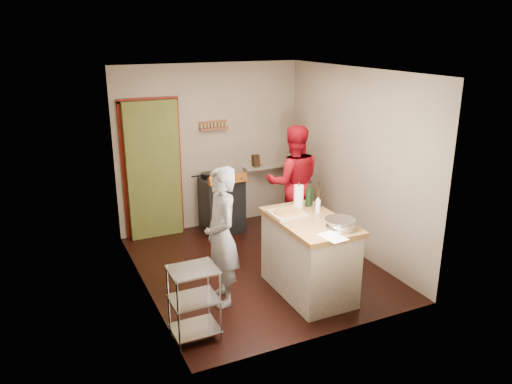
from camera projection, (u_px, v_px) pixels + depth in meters
floor at (257, 267)px, 6.78m from camera, size 3.50×3.50×0.00m
back_wall at (171, 161)px, 7.70m from camera, size 3.00×0.44×2.60m
left_wall at (140, 190)px, 5.77m from camera, size 0.04×3.50×2.60m
right_wall at (354, 162)px, 6.98m from camera, size 0.04×3.50×2.60m
ceiling at (257, 70)px, 5.97m from camera, size 3.00×3.50×0.02m
stove at (222, 204)px, 7.88m from camera, size 0.60×0.63×1.00m
wire_shelving at (194, 300)px, 5.09m from camera, size 0.48×0.40×0.80m
island at (309, 254)px, 5.98m from camera, size 0.75×1.36×1.26m
person_stripe at (221, 237)px, 5.68m from camera, size 0.44×0.63×1.64m
person_red at (294, 182)px, 7.52m from camera, size 1.01×0.89×1.75m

